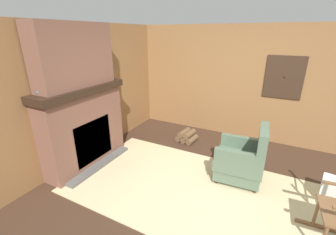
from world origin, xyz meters
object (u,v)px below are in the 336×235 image
firewood_stack (187,136)px  storage_case (88,79)px  armchair (242,161)px  oil_lamp_vase (40,89)px

firewood_stack → storage_case: size_ratio=1.91×
armchair → oil_lamp_vase: (-2.54, -1.34, 1.13)m
oil_lamp_vase → storage_case: (0.00, 0.86, -0.02)m
armchair → storage_case: (-2.54, -0.48, 1.11)m
oil_lamp_vase → storage_case: size_ratio=1.04×
armchair → firewood_stack: bearing=-38.1°
firewood_stack → oil_lamp_vase: bearing=-119.6°
oil_lamp_vase → armchair: bearing=27.8°
storage_case → oil_lamp_vase: bearing=-90.0°
oil_lamp_vase → storage_case: oil_lamp_vase is taller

